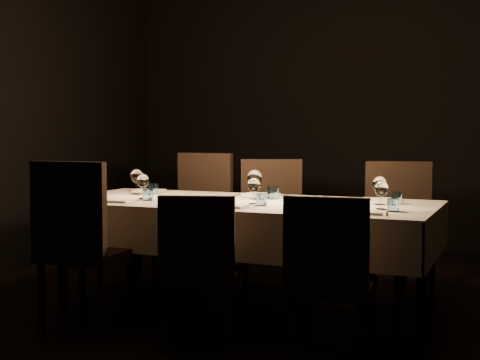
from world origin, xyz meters
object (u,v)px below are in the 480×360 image
at_px(chair_near_left, 82,240).
at_px(chair_far_center, 272,218).
at_px(chair_near_center, 199,263).
at_px(chair_near_right, 329,272).
at_px(chair_far_left, 197,212).
at_px(dining_table, 240,212).
at_px(chair_far_right, 399,224).

xyz_separation_m(chair_near_left, chair_far_center, (0.65, 1.53, -0.02)).
distance_m(chair_near_center, chair_near_right, 0.74).
bearing_deg(chair_far_left, chair_near_right, -40.27).
height_order(dining_table, chair_far_left, chair_far_left).
bearing_deg(chair_far_center, chair_near_right, -81.55).
bearing_deg(chair_far_right, chair_far_center, 168.28).
xyz_separation_m(chair_near_center, chair_far_left, (-0.78, 1.52, 0.08)).
height_order(chair_near_left, chair_far_left, chair_far_left).
bearing_deg(dining_table, chair_far_center, 95.45).
distance_m(dining_table, chair_far_center, 0.82).
distance_m(chair_far_center, chair_far_right, 0.97).
distance_m(chair_near_left, chair_far_left, 1.52).
distance_m(chair_near_left, chair_near_right, 1.54).
distance_m(chair_near_left, chair_near_center, 0.79).
xyz_separation_m(chair_near_left, chair_near_center, (0.79, 0.00, -0.08)).
xyz_separation_m(chair_near_right, chair_far_left, (-1.53, 1.52, 0.07)).
distance_m(chair_near_right, chair_far_right, 1.58).
bearing_deg(chair_far_left, chair_far_right, 6.80).
bearing_deg(chair_near_left, chair_far_center, -114.58).
xyz_separation_m(chair_near_center, chair_far_center, (-0.14, 1.53, 0.06)).
bearing_deg(chair_near_center, chair_far_center, -102.44).
relative_size(chair_far_left, chair_far_right, 1.04).
xyz_separation_m(chair_far_center, chair_far_right, (0.97, 0.05, -0.00)).
bearing_deg(chair_far_center, chair_near_center, -106.34).
distance_m(dining_table, chair_near_left, 1.04).
distance_m(chair_near_right, chair_far_center, 1.77).
xyz_separation_m(dining_table, chair_near_center, (0.07, -0.73, -0.20)).
bearing_deg(chair_near_right, chair_near_center, -5.09).
bearing_deg(chair_near_center, dining_table, -102.58).
bearing_deg(chair_far_left, chair_near_center, -58.12).
distance_m(chair_near_center, chair_far_left, 1.71).
height_order(chair_near_right, chair_far_left, chair_far_left).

